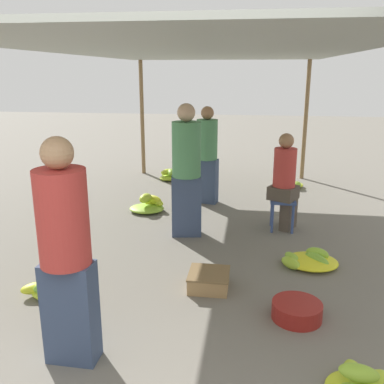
{
  "coord_description": "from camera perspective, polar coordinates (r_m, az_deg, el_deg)",
  "views": [
    {
      "loc": [
        0.66,
        -1.95,
        2.13
      ],
      "look_at": [
        0.0,
        2.62,
        0.82
      ],
      "focal_mm": 40.0,
      "sensor_mm": 36.0,
      "label": 1
    }
  ],
  "objects": [
    {
      "name": "banana_pile_right_1",
      "position": [
        5.08,
        15.39,
        -8.8
      ],
      "size": [
        0.67,
        0.52,
        0.18
      ],
      "color": "#9AC230",
      "rests_on": "ground"
    },
    {
      "name": "banana_pile_left_2",
      "position": [
        8.65,
        -2.96,
        2.17
      ],
      "size": [
        0.47,
        0.47,
        0.23
      ],
      "color": "#9AC231",
      "rests_on": "ground"
    },
    {
      "name": "banana_pile_left_0",
      "position": [
        6.77,
        -5.82,
        -1.75
      ],
      "size": [
        0.57,
        0.5,
        0.29
      ],
      "color": "#ACC92D",
      "rests_on": "ground"
    },
    {
      "name": "stool",
      "position": [
        6.0,
        11.98,
        -1.72
      ],
      "size": [
        0.34,
        0.34,
        0.45
      ],
      "color": "#384C84",
      "rests_on": "ground"
    },
    {
      "name": "crate_near",
      "position": [
        4.43,
        2.26,
        -11.65
      ],
      "size": [
        0.41,
        0.41,
        0.17
      ],
      "color": "#9E7A4C",
      "rests_on": "ground"
    },
    {
      "name": "shopper_walking_mid",
      "position": [
        7.01,
        2.01,
        5.1
      ],
      "size": [
        0.4,
        0.4,
        1.59
      ],
      "color": "#384766",
      "rests_on": "ground"
    },
    {
      "name": "canopy_post_back_left",
      "position": [
        9.16,
        -6.66,
        9.73
      ],
      "size": [
        0.08,
        0.08,
        2.35
      ],
      "primitive_type": "cylinder",
      "color": "olive",
      "rests_on": "ground"
    },
    {
      "name": "shopper_walking_far",
      "position": [
        5.54,
        -0.74,
        3.06
      ],
      "size": [
        0.42,
        0.42,
        1.75
      ],
      "color": "#384766",
      "rests_on": "ground"
    },
    {
      "name": "basin_black",
      "position": [
        4.05,
        13.8,
        -15.11
      ],
      "size": [
        0.44,
        0.44,
        0.15
      ],
      "color": "maroon",
      "rests_on": "ground"
    },
    {
      "name": "banana_pile_right_2",
      "position": [
        8.32,
        12.84,
        1.1
      ],
      "size": [
        0.53,
        0.5,
        0.24
      ],
      "color": "#8DBD33",
      "rests_on": "ground"
    },
    {
      "name": "vendor_seated",
      "position": [
        5.92,
        12.34,
        1.53
      ],
      "size": [
        0.46,
        0.46,
        1.35
      ],
      "color": "#4C4238",
      "rests_on": "ground"
    },
    {
      "name": "canopy_post_back_right",
      "position": [
        8.91,
        14.9,
        9.14
      ],
      "size": [
        0.08,
        0.08,
        2.35
      ],
      "primitive_type": "cylinder",
      "color": "olive",
      "rests_on": "ground"
    },
    {
      "name": "vendor_foreground",
      "position": [
        3.21,
        -16.51,
        -7.58
      ],
      "size": [
        0.39,
        0.37,
        1.72
      ],
      "color": "#384766",
      "rests_on": "ground"
    },
    {
      "name": "banana_pile_left_1",
      "position": [
        4.54,
        -18.12,
        -11.88
      ],
      "size": [
        0.54,
        0.45,
        0.19
      ],
      "color": "#9CC330",
      "rests_on": "ground"
    },
    {
      "name": "canopy_tarp",
      "position": [
        5.57,
        1.49,
        18.3
      ],
      "size": [
        3.74,
        6.95,
        0.04
      ],
      "primitive_type": "cube",
      "color": "#9EA399",
      "rests_on": "canopy_post_front_left"
    }
  ]
}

